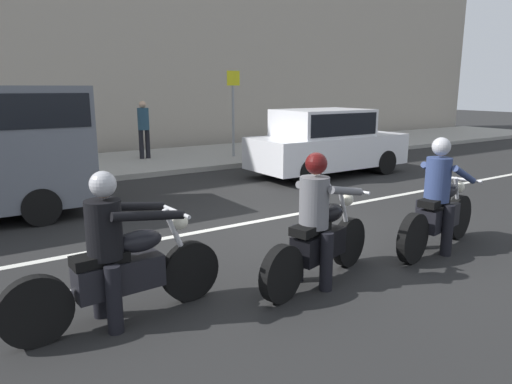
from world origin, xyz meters
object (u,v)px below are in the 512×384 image
object	(u,v)px
parked_sedan_white	(326,142)
street_sign_post	(233,105)
motorcycle_with_rider_gray	(318,230)
motorcycle_with_rider_black_leather	(118,261)
motorcycle_with_rider_denim_blue	(439,205)
pedestrian_bystander	(144,125)

from	to	relation	value
parked_sedan_white	street_sign_post	size ratio (longest dim) A/B	1.60
motorcycle_with_rider_gray	parked_sedan_white	world-z (taller)	parked_sedan_white
motorcycle_with_rider_gray	street_sign_post	distance (m)	9.71
motorcycle_with_rider_black_leather	parked_sedan_white	bearing A→B (deg)	34.86
motorcycle_with_rider_denim_blue	motorcycle_with_rider_black_leather	distance (m)	4.44
motorcycle_with_rider_gray	pedestrian_bystander	bearing A→B (deg)	80.99
motorcycle_with_rider_gray	parked_sedan_white	bearing A→B (deg)	47.63
pedestrian_bystander	motorcycle_with_rider_gray	bearing A→B (deg)	-99.01
motorcycle_with_rider_black_leather	street_sign_post	xyz separation A→B (m)	(6.32, 8.39, 1.12)
motorcycle_with_rider_denim_blue	pedestrian_bystander	world-z (taller)	pedestrian_bystander
parked_sedan_white	street_sign_post	bearing A→B (deg)	102.13
motorcycle_with_rider_denim_blue	parked_sedan_white	xyz separation A→B (m)	(2.64, 5.33, 0.22)
parked_sedan_white	pedestrian_bystander	xyz separation A→B (m)	(-3.25, 4.57, 0.28)
motorcycle_with_rider_black_leather	motorcycle_with_rider_denim_blue	bearing A→B (deg)	-5.28
motorcycle_with_rider_denim_blue	motorcycle_with_rider_black_leather	bearing A→B (deg)	174.72
motorcycle_with_rider_gray	motorcycle_with_rider_black_leather	world-z (taller)	motorcycle_with_rider_gray
motorcycle_with_rider_gray	motorcycle_with_rider_denim_blue	bearing A→B (deg)	-1.43
street_sign_post	parked_sedan_white	bearing A→B (deg)	-77.87
motorcycle_with_rider_gray	motorcycle_with_rider_black_leather	bearing A→B (deg)	171.04
motorcycle_with_rider_denim_blue	parked_sedan_white	size ratio (longest dim) A/B	0.50
motorcycle_with_rider_black_leather	street_sign_post	size ratio (longest dim) A/B	0.84
street_sign_post	pedestrian_bystander	distance (m)	2.80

